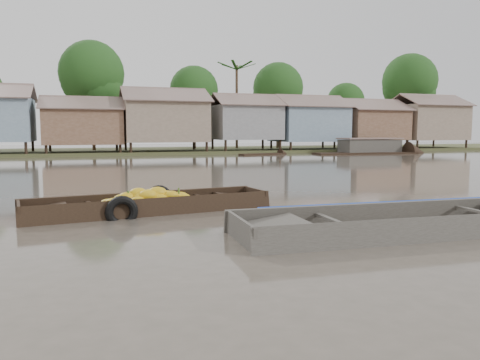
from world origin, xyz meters
name	(u,v)px	position (x,y,z in m)	size (l,w,h in m)	color
ground	(272,221)	(0.00, 0.00, 0.00)	(120.00, 120.00, 0.00)	#514A3E
riverbank	(166,117)	(3.03, 31.86, 3.07)	(120.00, 12.47, 10.22)	#384723
banana_boat	(147,205)	(-2.36, 1.93, 0.16)	(5.80, 2.12, 0.79)	black
viewer_boat	(414,228)	(2.17, -1.75, 0.05)	(7.02, 2.13, 0.56)	#3C3833
distant_boats	(347,151)	(16.01, 23.67, 0.26)	(47.10, 15.65, 1.38)	black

